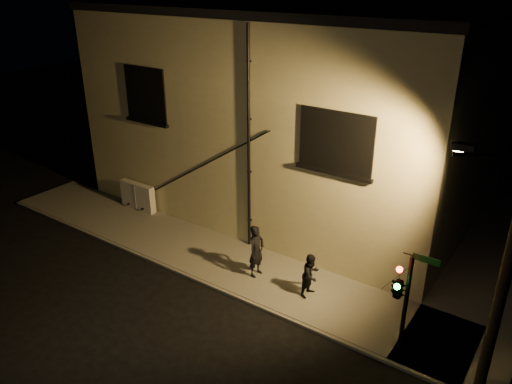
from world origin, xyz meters
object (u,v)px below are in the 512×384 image
Objects in this scene: utility_cabinet at (138,196)px; traffic_signal at (399,287)px; pedestrian_b at (311,275)px; streetlamp_pole at (500,273)px; pedestrian_a at (256,251)px.

traffic_signal is at bearing -10.89° from utility_cabinet.
utility_cabinet is 0.57× the size of traffic_signal.
pedestrian_b is 6.20m from streetlamp_pole.
traffic_signal is at bearing -177.83° from streetlamp_pole.
pedestrian_a is 8.08m from streetlamp_pole.
pedestrian_a is at bearing 172.34° from streetlamp_pole.
streetlamp_pole is at bearing 2.17° from traffic_signal.
traffic_signal is at bearing -102.01° from pedestrian_b.
utility_cabinet is at bearing 90.07° from pedestrian_b.
pedestrian_b is at bearing 168.86° from streetlamp_pole.
pedestrian_a is 0.29× the size of streetlamp_pole.
utility_cabinet is 15.50m from streetlamp_pole.
traffic_signal reaches higher than pedestrian_a.
pedestrian_a is 1.28× the size of pedestrian_b.
pedestrian_a is 2.15m from pedestrian_b.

